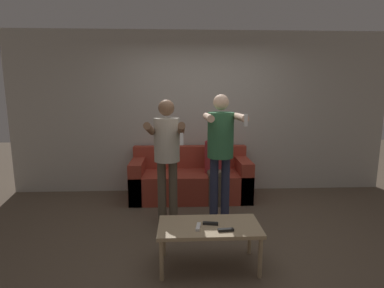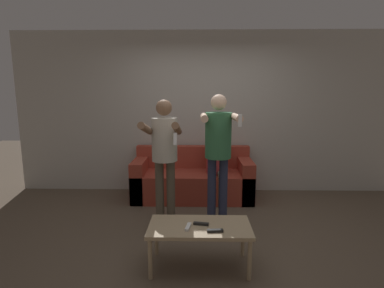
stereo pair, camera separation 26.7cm
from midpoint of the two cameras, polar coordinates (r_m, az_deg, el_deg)
The scene contains 10 objects.
ground_plane at distance 3.72m, azimuth 1.61°, elevation -17.50°, with size 14.00×14.00×0.00m, color brown.
wall_back at distance 5.12m, azimuth 0.21°, elevation 5.90°, with size 6.40×0.06×2.70m.
couch at distance 4.90m, azimuth -1.84°, elevation -6.94°, with size 1.89×0.76×0.81m.
person_standing_left at distance 3.74m, azimuth -6.86°, elevation -0.87°, with size 0.44×0.78×1.62m.
person_standing_right at distance 3.75m, azimuth 3.45°, elevation -0.02°, with size 0.45×0.75×1.68m.
person_seated at distance 4.69m, azimuth 2.72°, elevation -3.30°, with size 0.30×0.53×1.16m.
coffee_table at distance 3.03m, azimuth 0.67°, elevation -15.98°, with size 0.99×0.50×0.43m.
remote_near at distance 2.90m, azimuth 3.75°, elevation -16.04°, with size 0.15×0.05×0.02m.
remote_mid at distance 2.95m, azimuth -1.48°, elevation -15.52°, with size 0.06×0.15×0.02m.
remote_far at distance 3.02m, azimuth 0.93°, elevation -14.92°, with size 0.15×0.06×0.02m.
Camera 1 is at (-0.38, -3.29, 1.72)m, focal length 28.00 mm.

